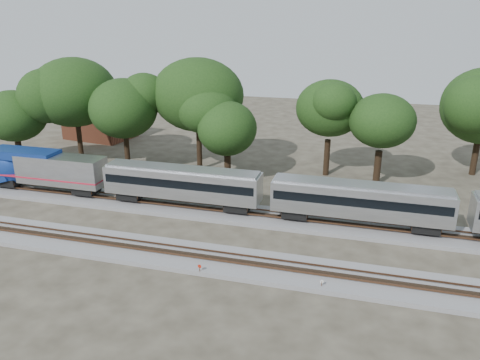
% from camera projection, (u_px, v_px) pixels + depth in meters
% --- Properties ---
extents(ground, '(160.00, 160.00, 0.00)m').
position_uv_depth(ground, '(209.00, 239.00, 44.15)').
color(ground, '#383328').
rests_on(ground, ground).
extents(track_far, '(160.00, 5.00, 0.73)m').
position_uv_depth(track_far, '(228.00, 213.00, 49.53)').
color(track_far, slate).
rests_on(track_far, ground).
extents(track_near, '(160.00, 5.00, 0.73)m').
position_uv_depth(track_near, '(194.00, 257.00, 40.45)').
color(track_near, slate).
rests_on(track_near, ground).
extents(train, '(89.01, 3.07, 4.52)m').
position_uv_depth(train, '(361.00, 200.00, 45.11)').
color(train, silver).
rests_on(train, ground).
extents(switch_stand_red, '(0.32, 0.08, 1.02)m').
position_uv_depth(switch_stand_red, '(200.00, 269.00, 37.79)').
color(switch_stand_red, '#512D19').
rests_on(switch_stand_red, ground).
extents(switch_stand_white, '(0.29, 0.08, 0.92)m').
position_uv_depth(switch_stand_white, '(322.00, 284.00, 35.77)').
color(switch_stand_white, '#512D19').
rests_on(switch_stand_white, ground).
extents(switch_lever, '(0.57, 0.46, 0.30)m').
position_uv_depth(switch_lever, '(258.00, 278.00, 37.33)').
color(switch_lever, '#512D19').
rests_on(switch_lever, ground).
extents(brick_building, '(11.56, 8.93, 5.09)m').
position_uv_depth(brick_building, '(100.00, 123.00, 79.65)').
color(brick_building, brown).
rests_on(brick_building, ground).
extents(tree_0, '(7.42, 7.42, 10.46)m').
position_uv_depth(tree_0, '(14.00, 116.00, 62.11)').
color(tree_0, black).
rests_on(tree_0, ground).
extents(tree_1, '(10.30, 10.30, 14.53)m').
position_uv_depth(tree_1, '(74.00, 92.00, 62.97)').
color(tree_1, black).
rests_on(tree_1, ground).
extents(tree_2, '(8.67, 8.67, 12.22)m').
position_uv_depth(tree_2, '(124.00, 109.00, 60.57)').
color(tree_2, black).
rests_on(tree_2, ground).
extents(tree_3, '(10.34, 10.34, 14.57)m').
position_uv_depth(tree_3, '(198.00, 95.00, 60.65)').
color(tree_3, black).
rests_on(tree_3, ground).
extents(tree_4, '(6.99, 6.99, 9.85)m').
position_uv_depth(tree_4, '(227.00, 129.00, 57.12)').
color(tree_4, black).
rests_on(tree_4, ground).
extents(tree_5, '(9.00, 9.00, 12.68)m').
position_uv_depth(tree_5, '(330.00, 108.00, 58.99)').
color(tree_5, black).
rests_on(tree_5, ground).
extents(tree_6, '(8.20, 8.20, 11.56)m').
position_uv_depth(tree_6, '(382.00, 121.00, 55.70)').
color(tree_6, black).
rests_on(tree_6, ground).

